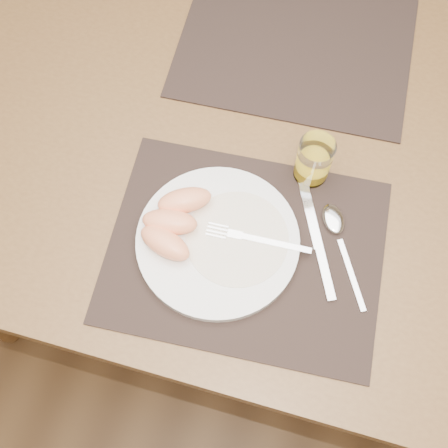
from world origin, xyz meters
TOP-DOWN VIEW (x-y plane):
  - ground at (0.00, 0.00)m, footprint 5.00×5.00m
  - table at (0.00, 0.00)m, footprint 1.40×0.90m
  - placemat_near at (0.02, -0.22)m, footprint 0.47×0.38m
  - placemat_far at (0.00, 0.22)m, footprint 0.46×0.37m
  - plate at (-0.03, -0.22)m, footprint 0.27×0.27m
  - plate_dressing at (0.00, -0.21)m, footprint 0.17×0.17m
  - fork at (0.02, -0.20)m, footprint 0.18×0.03m
  - knife at (0.14, -0.19)m, footprint 0.11×0.21m
  - spoon at (0.16, -0.14)m, footprint 0.11×0.18m
  - juice_glass at (0.09, -0.05)m, footprint 0.06×0.06m
  - grapefruit_wedges at (-0.10, -0.22)m, footprint 0.11×0.16m

SIDE VIEW (x-z plane):
  - ground at x=0.00m, z-range 0.00..0.00m
  - table at x=0.00m, z-range 0.29..1.04m
  - placemat_near at x=0.02m, z-range 0.75..0.75m
  - placemat_far at x=0.00m, z-range 0.75..0.75m
  - knife at x=0.14m, z-range 0.75..0.76m
  - spoon at x=0.16m, z-range 0.75..0.77m
  - plate at x=-0.03m, z-range 0.75..0.77m
  - plate_dressing at x=0.00m, z-range 0.77..0.77m
  - fork at x=0.02m, z-range 0.77..0.77m
  - grapefruit_wedges at x=-0.10m, z-range 0.77..0.81m
  - juice_glass at x=0.09m, z-range 0.75..0.84m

